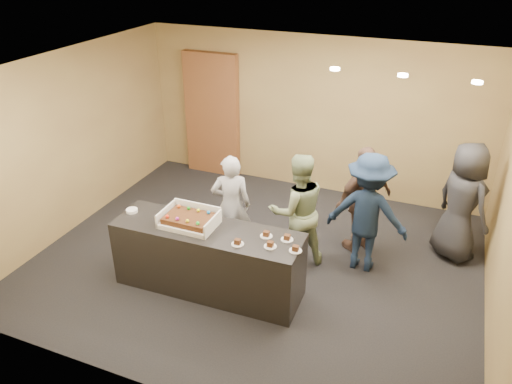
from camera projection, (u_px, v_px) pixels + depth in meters
room at (258, 173)px, 6.48m from camera, size 6.04×6.00×2.70m
serving_counter at (208, 259)px, 6.33m from camera, size 2.42×0.76×0.90m
storage_cabinet at (212, 115)px, 9.19m from camera, size 1.04×0.15×2.29m
cake_box at (190, 221)px, 6.20m from camera, size 0.68×0.47×0.20m
sheet_cake at (189, 218)px, 6.15m from camera, size 0.58×0.40×0.11m
plate_stack at (132, 211)px, 6.48m from camera, size 0.15×0.15×0.04m
slice_a at (238, 243)px, 5.80m from camera, size 0.15×0.15×0.07m
slice_b at (266, 235)px, 5.96m from camera, size 0.15×0.15×0.07m
slice_c at (270, 245)px, 5.76m from camera, size 0.15×0.15×0.07m
slice_d at (287, 238)px, 5.89m from camera, size 0.15×0.15×0.07m
slice_e at (295, 249)px, 5.68m from camera, size 0.15×0.15×0.07m
person_server_grey at (231, 206)px, 6.94m from camera, size 0.65×0.55×1.51m
person_sage_man at (297, 210)px, 6.70m from camera, size 1.00×0.96×1.63m
person_navy_man at (367, 213)px, 6.59m from camera, size 1.10×0.65×1.68m
person_brown_extra at (364, 200)px, 6.99m from camera, size 0.90×0.97×1.60m
person_dark_suit at (462, 202)px, 6.81m from camera, size 0.99×0.98×1.72m
ceiling_spotlights at (403, 75)px, 5.74m from camera, size 1.72×0.12×0.03m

